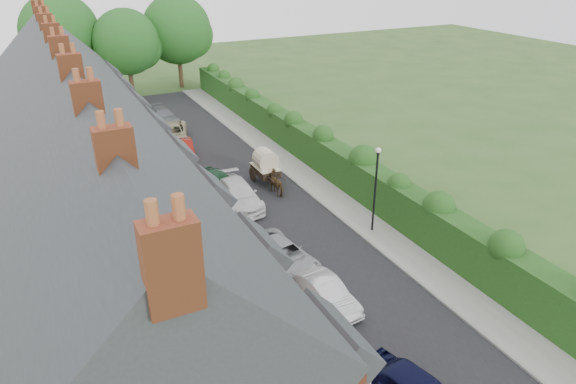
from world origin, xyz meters
The scene contains 22 objects.
ground centered at (0.00, 0.00, 0.00)m, with size 140.00×140.00×0.00m, color #2D4C1E.
road centered at (-0.50, 11.00, 0.01)m, with size 6.00×58.00×0.02m, color black.
pavement_hedge_side centered at (3.60, 11.00, 0.06)m, with size 2.20×58.00×0.12m, color gray.
pavement_house_side centered at (-4.35, 11.00, 0.06)m, with size 1.70×58.00×0.12m, color gray.
kerb_hedge_side centered at (2.55, 11.00, 0.07)m, with size 0.18×58.00×0.13m, color gray.
kerb_house_side centered at (-3.55, 11.00, 0.07)m, with size 0.18×58.00×0.13m, color gray.
hedge centered at (5.40, 11.00, 1.60)m, with size 2.10×58.00×2.85m.
terrace_row centered at (-10.87, 9.98, 4.47)m, with size 9.05×40.50×11.50m.
garden_wall_row centered at (-5.35, 10.00, 0.46)m, with size 0.35×40.35×1.10m.
lamppost centered at (3.40, 4.00, 3.30)m, with size 0.32×0.32×5.16m.
tree_far_left centered at (-2.65, 40.08, 5.71)m, with size 7.14×6.80×9.29m.
tree_far_right centered at (3.39, 42.08, 6.31)m, with size 7.98×7.60×10.31m.
tree_far_back centered at (-8.59, 43.08, 6.62)m, with size 8.40×8.00×10.82m.
car_silver_a centered at (-2.38, -0.60, 0.65)m, with size 1.38×3.94×1.30m, color #B5B5BA.
car_silver_b centered at (-2.88, 2.96, 0.71)m, with size 2.37×5.14×1.43m, color #94959B.
car_white centered at (-2.24, 10.60, 0.76)m, with size 2.12×5.21×1.51m, color silver.
car_green centered at (-2.81, 12.60, 0.79)m, with size 1.86×4.63×1.58m, color #10381E.
car_red centered at (-3.00, 20.19, 0.66)m, with size 1.40×4.02×1.33m, color maroon.
car_beige centered at (-3.00, 23.80, 0.79)m, with size 2.62×5.68×1.58m, color tan.
car_grey centered at (-2.33, 29.40, 0.69)m, with size 1.94×4.77×1.38m, color slate.
horse centered at (0.73, 11.01, 0.76)m, with size 0.82×1.80×1.52m, color #422E18.
horse_cart centered at (0.73, 12.96, 1.40)m, with size 1.54×3.40×2.46m.
Camera 1 is at (-12.37, -16.85, 14.81)m, focal length 32.00 mm.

